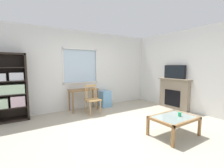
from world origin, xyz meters
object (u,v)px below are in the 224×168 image
plastic_drawer_unit (105,99)px  sippy_cup (180,114)px  wooden_chair (92,99)px  tv (175,72)px  coffee_table (174,119)px  fireplace (174,93)px  bookshelf (8,90)px  desk_under_window (84,93)px

plastic_drawer_unit → sippy_cup: 2.97m
wooden_chair → tv: (2.65, -0.98, 0.82)m
tv → coffee_table: size_ratio=0.86×
fireplace → sippy_cup: size_ratio=13.33×
plastic_drawer_unit → coffee_table: size_ratio=0.61×
wooden_chair → plastic_drawer_unit: (0.77, 0.56, -0.18)m
wooden_chair → coffee_table: 2.47m
coffee_table → sippy_cup: (0.12, -0.05, 0.10)m
bookshelf → desk_under_window: bookshelf is taller
sippy_cup → tv: bearing=38.9°
plastic_drawer_unit → bookshelf: bearing=178.8°
fireplace → sippy_cup: (-1.77, -1.41, -0.07)m
bookshelf → sippy_cup: size_ratio=20.33×
bookshelf → sippy_cup: (3.08, -3.02, -0.40)m
bookshelf → coffee_table: bookshelf is taller
bookshelf → desk_under_window: bearing=-3.0°
bookshelf → sippy_cup: bookshelf is taller
tv → bookshelf: bearing=161.6°
wooden_chair → desk_under_window: bearing=98.6°
wooden_chair → sippy_cup: (0.90, -2.39, -0.00)m
tv → coffee_table: bearing=-143.9°
desk_under_window → coffee_table: bearing=-73.3°
fireplace → wooden_chair: bearing=159.8°
coffee_table → plastic_drawer_unit: bearing=90.2°
plastic_drawer_unit → sippy_cup: (0.13, -2.96, 0.17)m
desk_under_window → sippy_cup: 3.07m
bookshelf → wooden_chair: (2.17, -0.62, -0.39)m
plastic_drawer_unit → wooden_chair: bearing=-143.8°
fireplace → coffee_table: size_ratio=1.26×
bookshelf → coffee_table: size_ratio=1.93×
wooden_chair → coffee_table: (0.78, -2.35, -0.11)m
desk_under_window → plastic_drawer_unit: 0.90m
bookshelf → coffee_table: (2.95, -2.97, -0.50)m
desk_under_window → coffee_table: (0.86, -2.86, -0.24)m
sippy_cup → fireplace: bearing=38.6°
wooden_chair → sippy_cup: 2.56m
fireplace → coffee_table: fireplace is taller
tv → plastic_drawer_unit: bearing=140.6°
fireplace → tv: (-0.02, 0.00, 0.75)m
tv → sippy_cup: (-1.75, -1.41, -0.83)m
fireplace → coffee_table: (-1.89, -1.36, -0.17)m
plastic_drawer_unit → tv: tv is taller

